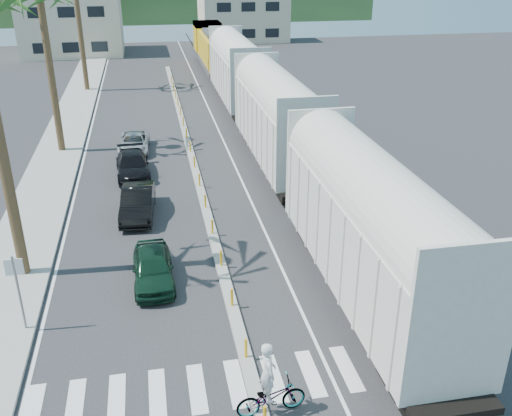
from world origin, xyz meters
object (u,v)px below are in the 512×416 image
at_px(car_lead, 153,267).
at_px(cyclist, 270,391).
at_px(car_second, 138,202).
at_px(street_sign, 17,283).

relative_size(car_lead, cyclist, 1.63).
bearing_deg(car_second, car_lead, -80.65).
height_order(street_sign, car_second, street_sign).
bearing_deg(car_second, cyclist, -71.27).
distance_m(street_sign, car_second, 9.86).
xyz_separation_m(car_lead, cyclist, (3.10, -7.82, 0.11)).
height_order(car_lead, car_second, car_second).
height_order(street_sign, cyclist, street_sign).
bearing_deg(car_lead, cyclist, -69.42).
bearing_deg(street_sign, car_lead, 28.60).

